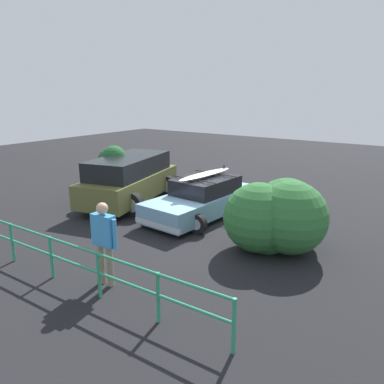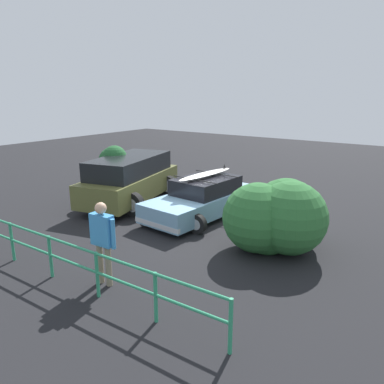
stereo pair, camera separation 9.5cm
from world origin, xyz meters
TOP-DOWN VIEW (x-y plane):
  - ground_plane at (0.00, 0.00)m, footprint 44.00×44.00m
  - sedan_car at (0.19, -0.62)m, footprint 2.52×4.48m
  - suv_car at (3.20, -0.32)m, footprint 3.23×4.82m
  - person_bystander at (-0.63, 4.39)m, footprint 0.71×0.24m
  - railing_fence at (-0.17, 4.85)m, footprint 7.54×0.20m
  - bush_near_left at (-2.84, 0.61)m, footprint 2.55×2.69m
  - bush_near_right at (4.22, -0.52)m, footprint 1.55×1.45m

SIDE VIEW (x-z plane):
  - ground_plane at x=0.00m, z-range -0.02..0.00m
  - sedan_car at x=0.19m, z-range -0.18..1.38m
  - railing_fence at x=-0.17m, z-range 0.16..1.12m
  - bush_near_left at x=-2.84m, z-range -0.12..1.86m
  - suv_car at x=3.20m, z-range 0.04..1.77m
  - person_bystander at x=-0.63m, z-range 0.18..2.00m
  - bush_near_right at x=4.22m, z-range 0.08..2.14m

